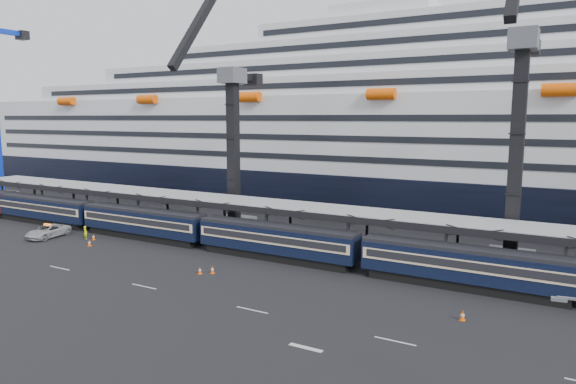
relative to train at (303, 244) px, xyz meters
The scene contains 14 objects.
ground 11.25m from the train, 65.06° to the right, with size 260.00×260.00×0.00m, color black.
lane_markings 20.02m from the train, 49.95° to the right, with size 111.00×4.27×0.02m.
train is the anchor object (origin of this frame).
canopy 6.85m from the train, 40.71° to the left, with size 130.00×6.25×5.53m.
cruise_ship 37.56m from the train, 84.34° to the left, with size 214.09×28.84×34.00m.
crane_dark_near 20.10m from the train, 150.76° to the left, with size 4.50×17.75×35.08m.
crane_dark_mid 23.83m from the train, 21.11° to the left, with size 4.50×18.24×39.64m.
pickup_truck 35.24m from the train, behind, with size 2.73×5.93×1.65m, color #A2A4A9.
worker 30.01m from the train, behind, with size 0.62×0.41×1.71m, color #E7FF0D.
traffic_cone_a 28.73m from the train, behind, with size 0.38×0.38×0.76m.
traffic_cone_b 27.04m from the train, 166.88° to the right, with size 0.41×0.41×0.82m.
traffic_cone_c 11.28m from the train, 130.78° to the right, with size 0.38×0.38×0.76m.
traffic_cone_d 10.07m from the train, 129.54° to the right, with size 0.41×0.41×0.81m.
traffic_cone_e 19.75m from the train, 23.44° to the right, with size 0.42×0.42×0.83m.
Camera 1 is at (20.16, -37.43, 15.58)m, focal length 32.00 mm.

